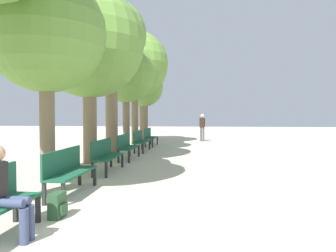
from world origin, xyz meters
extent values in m
cube|color=black|center=(-1.73, 1.25, 0.20)|extent=(0.06, 0.06, 0.40)
cube|color=black|center=(-2.08, 1.25, 0.20)|extent=(0.06, 0.06, 0.40)
cube|color=#195138|center=(-1.91, 2.95, 0.42)|extent=(0.44, 1.74, 0.04)
cube|color=#195138|center=(-2.10, 2.95, 0.67)|extent=(0.04, 1.74, 0.45)
cube|color=black|center=(-1.73, 2.12, 0.20)|extent=(0.06, 0.06, 0.40)
cube|color=black|center=(-1.73, 3.78, 0.20)|extent=(0.06, 0.06, 0.40)
cube|color=black|center=(-2.08, 2.12, 0.20)|extent=(0.06, 0.06, 0.40)
cube|color=black|center=(-2.08, 3.78, 0.20)|extent=(0.06, 0.06, 0.40)
cube|color=#195138|center=(-1.91, 5.48, 0.42)|extent=(0.44, 1.74, 0.04)
cube|color=#195138|center=(-2.10, 5.48, 0.67)|extent=(0.04, 1.74, 0.45)
cube|color=black|center=(-1.73, 4.65, 0.20)|extent=(0.06, 0.06, 0.40)
cube|color=black|center=(-1.73, 6.31, 0.20)|extent=(0.06, 0.06, 0.40)
cube|color=black|center=(-2.08, 4.65, 0.20)|extent=(0.06, 0.06, 0.40)
cube|color=black|center=(-2.08, 6.31, 0.20)|extent=(0.06, 0.06, 0.40)
cube|color=#195138|center=(-1.91, 8.01, 0.42)|extent=(0.44, 1.74, 0.04)
cube|color=#195138|center=(-2.10, 8.01, 0.67)|extent=(0.04, 1.74, 0.45)
cube|color=black|center=(-1.73, 7.18, 0.20)|extent=(0.06, 0.06, 0.40)
cube|color=black|center=(-1.73, 8.84, 0.20)|extent=(0.06, 0.06, 0.40)
cube|color=black|center=(-2.08, 7.18, 0.20)|extent=(0.06, 0.06, 0.40)
cube|color=black|center=(-2.08, 8.84, 0.20)|extent=(0.06, 0.06, 0.40)
cube|color=#195138|center=(-1.91, 10.54, 0.42)|extent=(0.44, 1.74, 0.04)
cube|color=#195138|center=(-2.10, 10.54, 0.67)|extent=(0.04, 1.74, 0.45)
cube|color=black|center=(-1.73, 9.71, 0.20)|extent=(0.06, 0.06, 0.40)
cube|color=black|center=(-1.73, 11.37, 0.20)|extent=(0.06, 0.06, 0.40)
cube|color=black|center=(-2.08, 9.71, 0.20)|extent=(0.06, 0.06, 0.40)
cube|color=black|center=(-2.08, 11.37, 0.20)|extent=(0.06, 0.06, 0.40)
cube|color=#195138|center=(-1.91, 13.07, 0.42)|extent=(0.44, 1.74, 0.04)
cube|color=#195138|center=(-2.10, 13.07, 0.67)|extent=(0.04, 1.74, 0.45)
cube|color=black|center=(-1.73, 12.24, 0.20)|extent=(0.06, 0.06, 0.40)
cube|color=black|center=(-1.73, 13.90, 0.20)|extent=(0.06, 0.06, 0.40)
cube|color=black|center=(-2.08, 12.24, 0.20)|extent=(0.06, 0.06, 0.40)
cube|color=black|center=(-2.08, 13.90, 0.20)|extent=(0.06, 0.06, 0.40)
cylinder|color=#7A664C|center=(-3.01, 4.14, 1.37)|extent=(0.35, 0.35, 2.74)
sphere|color=olive|center=(-3.01, 4.14, 3.51)|extent=(2.82, 2.82, 2.82)
cylinder|color=#7A664C|center=(-3.01, 7.10, 1.47)|extent=(0.44, 0.44, 2.94)
sphere|color=olive|center=(-3.01, 7.10, 3.92)|extent=(3.58, 3.58, 3.58)
cylinder|color=#7A664C|center=(-3.01, 9.67, 2.01)|extent=(0.49, 0.49, 4.03)
sphere|color=olive|center=(-3.01, 9.67, 4.81)|extent=(2.86, 2.86, 2.86)
cylinder|color=#7A664C|center=(-3.01, 12.19, 1.40)|extent=(0.35, 0.35, 2.79)
sphere|color=olive|center=(-3.01, 12.19, 3.56)|extent=(2.78, 2.78, 2.78)
cylinder|color=#7A664C|center=(-3.01, 14.23, 1.66)|extent=(0.37, 0.37, 3.32)
sphere|color=olive|center=(-3.01, 14.23, 4.32)|extent=(3.64, 3.64, 3.64)
cylinder|color=#7A664C|center=(-3.01, 16.92, 1.32)|extent=(0.53, 0.53, 2.64)
sphere|color=olive|center=(-3.01, 16.92, 3.31)|extent=(2.44, 2.44, 2.44)
cylinder|color=#384260|center=(-1.69, 0.46, 0.50)|extent=(0.39, 0.11, 0.11)
cylinder|color=#384260|center=(-1.49, 0.46, 0.22)|extent=(0.11, 0.11, 0.44)
cylinder|color=#384260|center=(-1.69, 0.60, 0.50)|extent=(0.39, 0.11, 0.11)
cylinder|color=#384260|center=(-1.49, 0.60, 0.22)|extent=(0.11, 0.11, 0.44)
cylinder|color=black|center=(-1.88, 0.64, 0.75)|extent=(0.08, 0.08, 0.50)
cube|color=#284C2D|center=(-1.55, 1.49, 0.19)|extent=(0.16, 0.33, 0.39)
cube|color=#284C2D|center=(-1.45, 1.49, 0.14)|extent=(0.04, 0.23, 0.17)
cylinder|color=#4C4C4C|center=(0.57, 16.21, 0.41)|extent=(0.12, 0.12, 0.82)
cylinder|color=#4C4C4C|center=(0.71, 16.21, 0.41)|extent=(0.12, 0.12, 0.82)
cube|color=black|center=(0.64, 16.21, 1.11)|extent=(0.24, 0.20, 0.58)
cylinder|color=black|center=(0.52, 16.21, 1.12)|extent=(0.09, 0.09, 0.55)
cylinder|color=black|center=(0.76, 16.21, 1.12)|extent=(0.09, 0.09, 0.55)
sphere|color=beige|center=(0.64, 16.21, 1.51)|extent=(0.22, 0.22, 0.22)
camera|label=1|loc=(0.67, -3.28, 1.59)|focal=35.00mm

